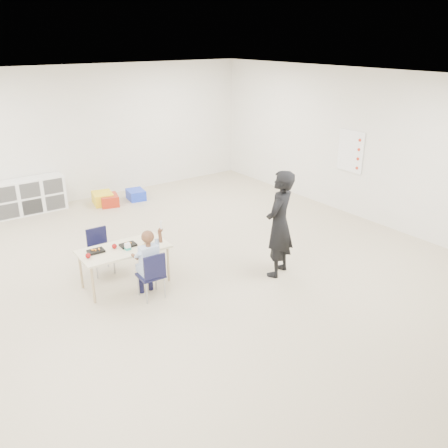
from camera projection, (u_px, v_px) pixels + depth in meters
room at (193, 188)px, 6.48m from camera, size 9.00×9.02×2.80m
table at (125, 266)px, 6.74m from camera, size 1.26×0.66×0.57m
chair_near at (151, 274)px, 6.39m from camera, size 0.34×0.32×0.68m
chair_far at (101, 252)px, 7.05m from camera, size 0.34×0.32×0.68m
child at (150, 261)px, 6.31m from camera, size 0.47×0.47×1.07m
lunch_tray_near at (128, 245)px, 6.69m from camera, size 0.23×0.17×0.03m
lunch_tray_far at (96, 251)px, 6.50m from camera, size 0.23×0.17×0.03m
milk_carton at (128, 247)px, 6.55m from camera, size 0.07×0.07×0.10m
bread_roll at (147, 244)px, 6.70m from camera, size 0.09×0.09×0.07m
apple_near at (114, 246)px, 6.61m from camera, size 0.07×0.07×0.07m
apple_far at (88, 256)px, 6.32m from camera, size 0.07×0.07×0.07m
cubby_shelf at (29, 196)px, 9.45m from camera, size 1.40×0.40×0.70m
rules_poster at (351, 151)px, 9.15m from camera, size 0.02×0.60×0.80m
adult at (279, 224)px, 6.85m from camera, size 0.69×0.60×1.60m
bin_red at (109, 200)px, 9.95m from camera, size 0.46×0.53×0.22m
bin_yellow at (103, 198)px, 10.03m from camera, size 0.48×0.57×0.25m
bin_blue at (136, 195)px, 10.30m from camera, size 0.40×0.48×0.21m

